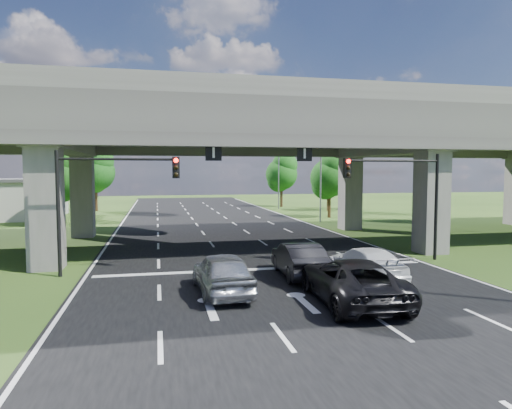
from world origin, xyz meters
name	(u,v)px	position (x,y,z in m)	size (l,w,h in m)	color
ground	(285,286)	(0.00, 0.00, 0.00)	(160.00, 160.00, 0.00)	#274014
road	(243,248)	(0.00, 10.00, 0.01)	(18.00, 120.00, 0.03)	black
overpass	(237,129)	(0.00, 12.00, 7.92)	(80.00, 15.00, 10.00)	#322F2D
signal_right	(402,186)	(7.82, 3.94, 4.19)	(5.76, 0.54, 6.00)	black
signal_left	(106,189)	(-7.82, 3.94, 4.19)	(5.76, 0.54, 6.00)	black
streetlight_far	(317,163)	(10.10, 24.00, 5.85)	(3.38, 0.25, 10.00)	gray
streetlight_beyond	(276,166)	(10.10, 40.00, 5.85)	(3.38, 0.25, 10.00)	gray
tree_left_near	(62,174)	(-13.95, 26.00, 4.82)	(4.50, 4.50, 7.80)	black
tree_left_mid	(48,180)	(-16.95, 34.00, 4.17)	(3.91, 3.90, 6.76)	black
tree_left_far	(96,171)	(-12.95, 42.00, 5.14)	(4.80, 4.80, 8.32)	black
tree_right_near	(330,177)	(13.05, 28.00, 4.50)	(4.20, 4.20, 7.28)	black
tree_right_mid	(329,178)	(16.05, 36.00, 4.17)	(3.91, 3.90, 6.76)	black
tree_right_far	(282,173)	(12.05, 44.00, 4.82)	(4.50, 4.50, 7.80)	black
car_silver	(222,273)	(-2.86, -0.73, 0.88)	(2.01, 5.00, 1.70)	#A0A3A7
car_dark	(299,259)	(1.11, 1.55, 0.84)	(1.71, 4.91, 1.62)	black
car_white	(365,264)	(3.84, 0.12, 0.78)	(2.12, 5.20, 1.51)	white
car_trailing	(352,281)	(1.74, -3.08, 0.87)	(2.78, 6.04, 1.68)	black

